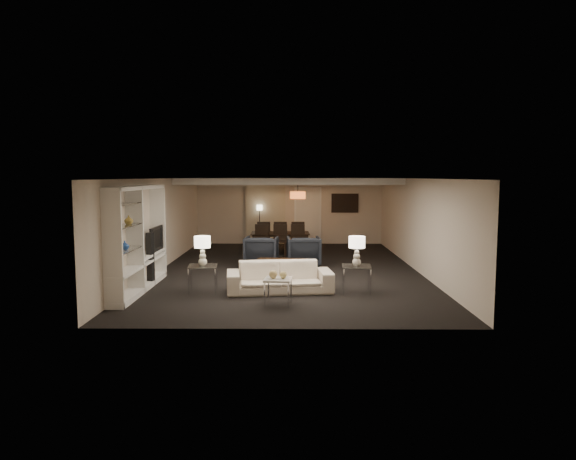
{
  "coord_description": "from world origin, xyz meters",
  "views": [
    {
      "loc": [
        0.13,
        -13.91,
        2.56
      ],
      "look_at": [
        0.0,
        0.0,
        1.1
      ],
      "focal_mm": 32.0,
      "sensor_mm": 36.0,
      "label": 1
    }
  ],
  "objects_px": {
    "armchair_left": "(262,251)",
    "chair_fr": "(298,236)",
    "chair_nr": "(298,241)",
    "table_lamp_right": "(357,251)",
    "armchair_right": "(304,251)",
    "dining_table": "(280,243)",
    "vase_amber": "(129,220)",
    "chair_fl": "(263,236)",
    "table_lamp_left": "(203,251)",
    "floor_lamp": "(260,225)",
    "floor_speaker": "(150,259)",
    "chair_nm": "(280,240)",
    "coffee_table": "(281,269)",
    "side_table_left": "(203,279)",
    "chair_fm": "(281,236)",
    "pendant_light": "(298,195)",
    "chair_nl": "(261,240)",
    "side_table_right": "(356,279)",
    "television": "(152,239)",
    "vase_blue": "(125,245)",
    "sofa": "(280,277)",
    "marble_table": "(278,291)"
  },
  "relations": [
    {
      "from": "armchair_left",
      "to": "chair_fr",
      "type": "bearing_deg",
      "value": -105.01
    },
    {
      "from": "chair_nr",
      "to": "table_lamp_right",
      "type": "bearing_deg",
      "value": -81.42
    },
    {
      "from": "armchair_right",
      "to": "dining_table",
      "type": "bearing_deg",
      "value": -77.6
    },
    {
      "from": "vase_amber",
      "to": "chair_fl",
      "type": "bearing_deg",
      "value": 70.84
    },
    {
      "from": "table_lamp_left",
      "to": "floor_lamp",
      "type": "height_order",
      "value": "floor_lamp"
    },
    {
      "from": "table_lamp_left",
      "to": "floor_speaker",
      "type": "relative_size",
      "value": 0.52
    },
    {
      "from": "table_lamp_left",
      "to": "chair_nm",
      "type": "distance_m",
      "value": 5.41
    },
    {
      "from": "coffee_table",
      "to": "chair_fr",
      "type": "relative_size",
      "value": 1.26
    },
    {
      "from": "side_table_left",
      "to": "chair_fm",
      "type": "distance_m",
      "value": 6.66
    },
    {
      "from": "table_lamp_left",
      "to": "chair_fl",
      "type": "height_order",
      "value": "table_lamp_left"
    },
    {
      "from": "pendant_light",
      "to": "chair_nl",
      "type": "distance_m",
      "value": 2.14
    },
    {
      "from": "floor_speaker",
      "to": "chair_fm",
      "type": "bearing_deg",
      "value": 78.76
    },
    {
      "from": "side_table_right",
      "to": "table_lamp_left",
      "type": "height_order",
      "value": "table_lamp_left"
    },
    {
      "from": "armchair_left",
      "to": "chair_fm",
      "type": "distance_m",
      "value": 3.2
    },
    {
      "from": "armchair_left",
      "to": "television",
      "type": "relative_size",
      "value": 0.91
    },
    {
      "from": "vase_blue",
      "to": "dining_table",
      "type": "distance_m",
      "value": 7.33
    },
    {
      "from": "armchair_left",
      "to": "vase_blue",
      "type": "distance_m",
      "value": 4.89
    },
    {
      "from": "side_table_right",
      "to": "television",
      "type": "bearing_deg",
      "value": 166.86
    },
    {
      "from": "armchair_left",
      "to": "vase_blue",
      "type": "bearing_deg",
      "value": 61.92
    },
    {
      "from": "pendant_light",
      "to": "armchair_right",
      "type": "distance_m",
      "value": 3.3
    },
    {
      "from": "side_table_left",
      "to": "table_lamp_left",
      "type": "bearing_deg",
      "value": 0.0
    },
    {
      "from": "floor_speaker",
      "to": "table_lamp_left",
      "type": "bearing_deg",
      "value": -10.36
    },
    {
      "from": "sofa",
      "to": "vase_amber",
      "type": "bearing_deg",
      "value": -177.8
    },
    {
      "from": "floor_speaker",
      "to": "chair_nr",
      "type": "distance_m",
      "value": 5.72
    },
    {
      "from": "chair_nl",
      "to": "chair_fr",
      "type": "distance_m",
      "value": 1.77
    },
    {
      "from": "floor_speaker",
      "to": "chair_nm",
      "type": "xyz_separation_m",
      "value": [
        2.91,
        4.52,
        -0.12
      ]
    },
    {
      "from": "side_table_right",
      "to": "chair_fm",
      "type": "distance_m",
      "value": 6.72
    },
    {
      "from": "armchair_right",
      "to": "side_table_left",
      "type": "height_order",
      "value": "armchair_right"
    },
    {
      "from": "armchair_left",
      "to": "chair_fl",
      "type": "distance_m",
      "value": 3.17
    },
    {
      "from": "chair_fm",
      "to": "chair_fr",
      "type": "height_order",
      "value": "same"
    },
    {
      "from": "chair_fm",
      "to": "dining_table",
      "type": "bearing_deg",
      "value": 91.7
    },
    {
      "from": "television",
      "to": "floor_lamp",
      "type": "bearing_deg",
      "value": -17.64
    },
    {
      "from": "pendant_light",
      "to": "sofa",
      "type": "bearing_deg",
      "value": -94.23
    },
    {
      "from": "marble_table",
      "to": "vase_blue",
      "type": "relative_size",
      "value": 2.83
    },
    {
      "from": "pendant_light",
      "to": "television",
      "type": "xyz_separation_m",
      "value": [
        -3.58,
        -5.11,
        -0.87
      ]
    },
    {
      "from": "dining_table",
      "to": "chair_nr",
      "type": "height_order",
      "value": "chair_nr"
    },
    {
      "from": "television",
      "to": "floor_speaker",
      "type": "xyz_separation_m",
      "value": [
        0.08,
        -0.48,
        -0.42
      ]
    },
    {
      "from": "chair_nl",
      "to": "chair_fm",
      "type": "relative_size",
      "value": 1.0
    },
    {
      "from": "chair_nr",
      "to": "chair_fl",
      "type": "relative_size",
      "value": 1.0
    },
    {
      "from": "side_table_right",
      "to": "marble_table",
      "type": "height_order",
      "value": "side_table_right"
    },
    {
      "from": "vase_blue",
      "to": "sofa",
      "type": "bearing_deg",
      "value": 14.48
    },
    {
      "from": "chair_fm",
      "to": "armchair_left",
      "type": "bearing_deg",
      "value": 83.21
    },
    {
      "from": "chair_nm",
      "to": "dining_table",
      "type": "bearing_deg",
      "value": 94.28
    },
    {
      "from": "side_table_left",
      "to": "table_lamp_left",
      "type": "distance_m",
      "value": 0.62
    },
    {
      "from": "armchair_right",
      "to": "floor_speaker",
      "type": "distance_m",
      "value": 4.51
    },
    {
      "from": "television",
      "to": "marble_table",
      "type": "bearing_deg",
      "value": -125.51
    },
    {
      "from": "dining_table",
      "to": "chair_fm",
      "type": "bearing_deg",
      "value": 88.25
    },
    {
      "from": "coffee_table",
      "to": "marble_table",
      "type": "xyz_separation_m",
      "value": [
        0.0,
        -2.7,
        0.04
      ]
    },
    {
      "from": "sofa",
      "to": "chair_fm",
      "type": "height_order",
      "value": "chair_fm"
    },
    {
      "from": "armchair_right",
      "to": "floor_lamp",
      "type": "bearing_deg",
      "value": -75.25
    }
  ]
}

